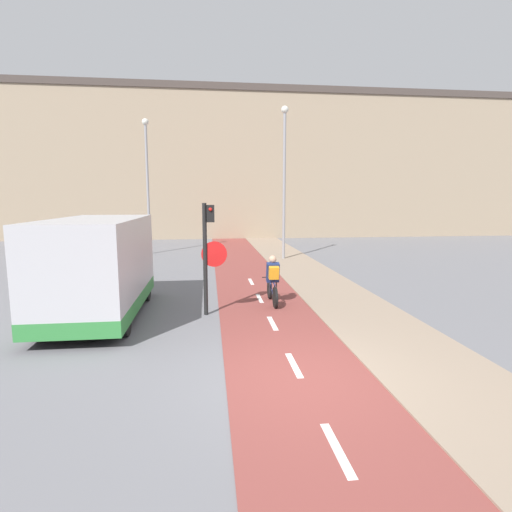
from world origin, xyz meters
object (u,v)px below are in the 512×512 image
van (98,269)px  street_lamp_sidewalk (284,169)px  street_lamp_far (147,173)px  traffic_light_pole (208,246)px  cyclist_near (273,281)px

van → street_lamp_sidewalk: bearing=54.6°
street_lamp_far → van: size_ratio=1.50×
traffic_light_pole → cyclist_near: 2.32m
traffic_light_pole → street_lamp_far: 13.04m
street_lamp_far → street_lamp_sidewalk: bearing=-23.0°
cyclist_near → street_lamp_sidewalk: bearing=77.3°
van → cyclist_near: bearing=9.0°
traffic_light_pole → street_lamp_sidewalk: 10.45m
street_lamp_far → street_lamp_sidewalk: size_ratio=0.98×
street_lamp_far → traffic_light_pole: bearing=-75.2°
street_lamp_far → van: bearing=-87.8°
street_lamp_sidewalk → cyclist_near: size_ratio=4.52×
cyclist_near → street_lamp_far: bearing=113.9°
traffic_light_pole → cyclist_near: traffic_light_pole is taller
traffic_light_pole → van: 2.87m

